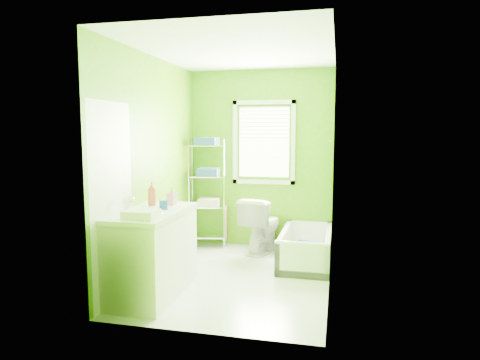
% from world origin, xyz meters
% --- Properties ---
extents(ground, '(2.90, 2.90, 0.00)m').
position_xyz_m(ground, '(0.00, 0.00, 0.00)').
color(ground, silver).
rests_on(ground, ground).
extents(room_envelope, '(2.14, 2.94, 2.62)m').
position_xyz_m(room_envelope, '(0.00, 0.00, 1.55)').
color(room_envelope, '#4C8D06').
rests_on(room_envelope, ground).
extents(window, '(0.92, 0.05, 1.22)m').
position_xyz_m(window, '(0.05, 1.42, 1.61)').
color(window, white).
rests_on(window, ground).
extents(door, '(0.09, 0.80, 2.00)m').
position_xyz_m(door, '(-1.04, -1.00, 1.00)').
color(door, white).
rests_on(door, ground).
extents(right_wall_decor, '(0.04, 1.48, 1.17)m').
position_xyz_m(right_wall_decor, '(1.04, -0.02, 1.32)').
color(right_wall_decor, '#45080F').
rests_on(right_wall_decor, ground).
extents(bathtub, '(0.64, 1.36, 0.44)m').
position_xyz_m(bathtub, '(0.73, 0.72, 0.14)').
color(bathtub, white).
rests_on(bathtub, ground).
extents(toilet, '(0.61, 0.85, 0.79)m').
position_xyz_m(toilet, '(0.08, 1.12, 0.39)').
color(toilet, white).
rests_on(toilet, ground).
extents(vanity, '(0.61, 1.19, 1.16)m').
position_xyz_m(vanity, '(-0.76, -0.72, 0.48)').
color(vanity, white).
rests_on(vanity, ground).
extents(wire_shelf_unit, '(0.59, 0.48, 1.62)m').
position_xyz_m(wire_shelf_unit, '(-0.74, 1.28, 0.99)').
color(wire_shelf_unit, silver).
rests_on(wire_shelf_unit, ground).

